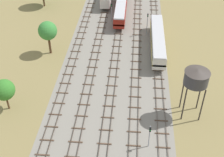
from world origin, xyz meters
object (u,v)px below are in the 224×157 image
object	(u,v)px
diesel_railcar_centre_right_nearest	(158,40)
signal_post_near	(147,21)
passenger_coach_centre_left_near	(121,6)
signal_post_nearest	(150,134)
signal_post_mid	(112,10)
water_tower	(197,77)

from	to	relation	value
diesel_railcar_centre_right_nearest	signal_post_near	bearing A→B (deg)	108.77
diesel_railcar_centre_right_nearest	passenger_coach_centre_left_near	xyz separation A→B (m)	(-9.53, 17.99, 0.02)
passenger_coach_centre_left_near	signal_post_near	size ratio (longest dim) A/B	3.76
signal_post_nearest	diesel_railcar_centre_right_nearest	bearing A→B (deg)	85.39
signal_post_near	signal_post_mid	xyz separation A→B (m)	(-9.53, 6.71, -0.40)
diesel_railcar_centre_right_nearest	signal_post_near	distance (m)	7.49
water_tower	signal_post_mid	distance (m)	39.27
passenger_coach_centre_left_near	signal_post_mid	world-z (taller)	signal_post_mid
diesel_railcar_centre_right_nearest	signal_post_mid	distance (m)	18.19
passenger_coach_centre_left_near	diesel_railcar_centre_right_nearest	bearing A→B (deg)	-62.08
passenger_coach_centre_left_near	signal_post_nearest	distance (m)	48.11
diesel_railcar_centre_right_nearest	signal_post_nearest	xyz separation A→B (m)	(-2.38, -29.58, 0.40)
passenger_coach_centre_left_near	signal_post_near	distance (m)	13.15
diesel_railcar_centre_right_nearest	signal_post_mid	xyz separation A→B (m)	(-11.92, 13.72, 0.69)
signal_post_near	diesel_railcar_centre_right_nearest	bearing A→B (deg)	-71.23
diesel_railcar_centre_right_nearest	signal_post_near	size ratio (longest dim) A/B	3.50
diesel_railcar_centre_right_nearest	water_tower	bearing A→B (deg)	-76.60
passenger_coach_centre_left_near	water_tower	world-z (taller)	water_tower
signal_post_nearest	water_tower	bearing A→B (deg)	47.88
diesel_railcar_centre_right_nearest	water_tower	size ratio (longest dim) A/B	2.08
passenger_coach_centre_left_near	signal_post_nearest	size ratio (longest dim) A/B	4.71
water_tower	signal_post_near	bearing A→B (deg)	104.75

